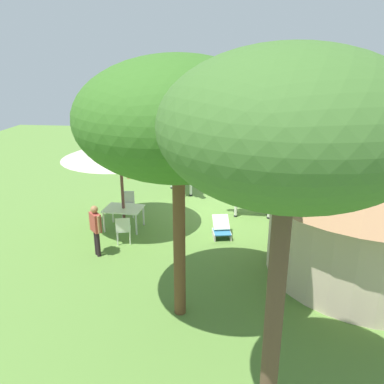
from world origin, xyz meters
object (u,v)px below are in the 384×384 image
object	(u,v)px
thatched_hut	(378,171)
acacia_tree_far_lawn	(178,119)
standing_watcher	(254,174)
striped_lounge_chair	(222,230)
patio_dining_table	(124,210)
acacia_tree_left_background	(289,129)
patio_chair_near_hut	(123,228)
zebra_nearest_camera	(297,172)
zebra_by_umbrella	(181,169)
shade_umbrella	(120,147)
patio_chair_east_end	(128,202)
zebra_toward_hut	(252,189)
guest_beside_umbrella	(96,226)

from	to	relation	value
thatched_hut	acacia_tree_far_lawn	xyz separation A→B (m)	(4.70, 2.38, 1.58)
standing_watcher	striped_lounge_chair	bearing A→B (deg)	129.80
patio_dining_table	acacia_tree_left_background	size ratio (longest dim) A/B	0.23
patio_chair_near_hut	zebra_nearest_camera	size ratio (longest dim) A/B	0.45
patio_chair_near_hut	standing_watcher	size ratio (longest dim) A/B	0.54
patio_chair_near_hut	striped_lounge_chair	bearing A→B (deg)	0.56
zebra_by_umbrella	patio_dining_table	bearing A→B (deg)	40.37
striped_lounge_chair	patio_dining_table	bearing A→B (deg)	-15.84
patio_chair_near_hut	standing_watcher	bearing A→B (deg)	34.07
striped_lounge_chair	acacia_tree_left_background	bearing A→B (deg)	86.91
patio_dining_table	zebra_nearest_camera	size ratio (longest dim) A/B	0.65
patio_chair_near_hut	striped_lounge_chair	size ratio (longest dim) A/B	1.00
thatched_hut	patio_chair_near_hut	size ratio (longest dim) A/B	6.87
thatched_hut	zebra_by_umbrella	bearing A→B (deg)	-45.38
thatched_hut	patio_dining_table	distance (m)	7.76
zebra_by_umbrella	acacia_tree_far_lawn	xyz separation A→B (m)	(-1.07, 8.22, 3.35)
zebra_by_umbrella	shade_umbrella	bearing A→B (deg)	40.37
striped_lounge_chair	zebra_nearest_camera	distance (m)	5.16
shade_umbrella	patio_chair_east_end	distance (m)	2.56
zebra_by_umbrella	zebra_toward_hut	xyz separation A→B (m)	(-2.85, 2.30, -0.02)
patio_chair_east_end	patio_chair_near_hut	distance (m)	2.30
thatched_hut	striped_lounge_chair	bearing A→B (deg)	-22.99
guest_beside_umbrella	zebra_toward_hut	distance (m)	5.75
patio_dining_table	guest_beside_umbrella	size ratio (longest dim) A/B	0.84
patio_chair_east_end	zebra_nearest_camera	distance (m)	6.94
patio_dining_table	zebra_by_umbrella	distance (m)	4.16
striped_lounge_chair	patio_chair_east_end	bearing A→B (deg)	-33.31
patio_chair_east_end	zebra_nearest_camera	world-z (taller)	zebra_nearest_camera
shade_umbrella	patio_chair_near_hut	bearing A→B (deg)	104.68
shade_umbrella	zebra_toward_hut	world-z (taller)	shade_umbrella
shade_umbrella	zebra_toward_hut	distance (m)	4.91
standing_watcher	patio_chair_near_hut	bearing A→B (deg)	104.94
thatched_hut	zebra_nearest_camera	size ratio (longest dim) A/B	3.07
standing_watcher	zebra_nearest_camera	distance (m)	1.76
zebra_by_umbrella	standing_watcher	bearing A→B (deg)	145.40
patio_chair_near_hut	acacia_tree_far_lawn	bearing A→B (deg)	-70.28
standing_watcher	zebra_nearest_camera	bearing A→B (deg)	-114.70
shade_umbrella	standing_watcher	bearing A→B (deg)	-140.84
striped_lounge_chair	zebra_by_umbrella	world-z (taller)	zebra_by_umbrella
zebra_toward_hut	zebra_by_umbrella	bearing A→B (deg)	53.09
patio_dining_table	zebra_toward_hut	size ratio (longest dim) A/B	0.58
thatched_hut	acacia_tree_left_background	size ratio (longest dim) A/B	1.09
shade_umbrella	acacia_tree_far_lawn	world-z (taller)	acacia_tree_far_lawn
standing_watcher	striped_lounge_chair	xyz separation A→B (m)	(1.15, 3.91, -0.75)
guest_beside_umbrella	zebra_toward_hut	xyz separation A→B (m)	(-4.55, -3.52, 0.09)
guest_beside_umbrella	acacia_tree_left_background	bearing A→B (deg)	177.85
patio_dining_table	zebra_nearest_camera	world-z (taller)	zebra_nearest_camera
acacia_tree_left_background	striped_lounge_chair	bearing A→B (deg)	-82.42
shade_umbrella	striped_lounge_chair	xyz separation A→B (m)	(-3.29, 0.30, -2.55)
striped_lounge_chair	shade_umbrella	bearing A→B (deg)	-15.84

